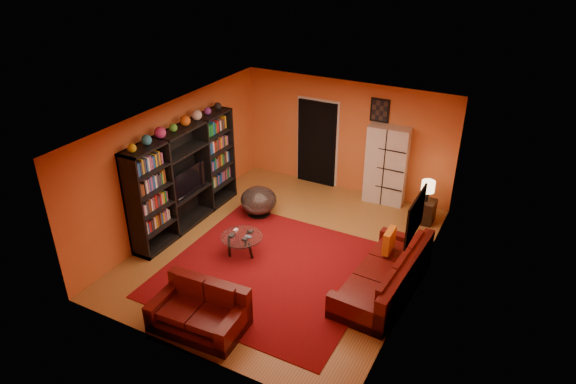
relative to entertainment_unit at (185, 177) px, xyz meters
The scene contains 20 objects.
floor 2.51m from the entertainment_unit, ahead, with size 6.00×6.00×0.00m, color brown.
ceiling 2.75m from the entertainment_unit, ahead, with size 6.00×6.00×0.00m, color white.
wall_back 3.77m from the entertainment_unit, 52.83° to the left, with size 6.00×6.00×0.00m, color #CF632D.
wall_front 3.77m from the entertainment_unit, 52.83° to the right, with size 6.00×6.00×0.00m, color #CF632D.
wall_left 0.34m from the entertainment_unit, behind, with size 6.00×6.00×0.00m, color #CF632D.
wall_right 4.78m from the entertainment_unit, ahead, with size 6.00×6.00×0.00m, color #CF632D.
rug 2.69m from the entertainment_unit, 16.42° to the right, with size 3.60×3.60×0.01m, color #5A0A0E.
doorway 3.35m from the entertainment_unit, 61.98° to the left, with size 0.95×0.10×2.04m, color black.
wall_art_right 4.80m from the entertainment_unit, ahead, with size 0.03×1.00×0.70m, color black.
wall_art_back 4.36m from the entertainment_unit, 44.57° to the left, with size 0.42×0.03×0.52m, color black.
entertainment_unit is the anchor object (origin of this frame).
tv 0.10m from the entertainment_unit, 56.84° to the right, with size 0.13×1.01×0.58m, color black.
sofa 4.49m from the entertainment_unit, ahead, with size 1.12×2.45×0.85m.
loveseat 3.30m from the entertainment_unit, 48.92° to the right, with size 1.49×0.94×0.85m.
throw_pillow 4.26m from the entertainment_unit, ahead, with size 0.12×0.42×0.42m, color orange.
coffee_table 1.84m from the entertainment_unit, 16.68° to the right, with size 0.80×0.80×0.40m.
storage_cabinet 4.36m from the entertainment_unit, 39.99° to the left, with size 0.89×0.40×1.79m, color beige.
bowl_chair 1.66m from the entertainment_unit, 40.41° to the left, with size 0.78×0.78×0.63m.
side_table 5.03m from the entertainment_unit, 27.96° to the left, with size 0.40×0.40×0.50m, color black.
table_lamp 4.97m from the entertainment_unit, 27.96° to the left, with size 0.27×0.27×0.45m.
Camera 1 is at (3.92, -7.28, 5.63)m, focal length 32.00 mm.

